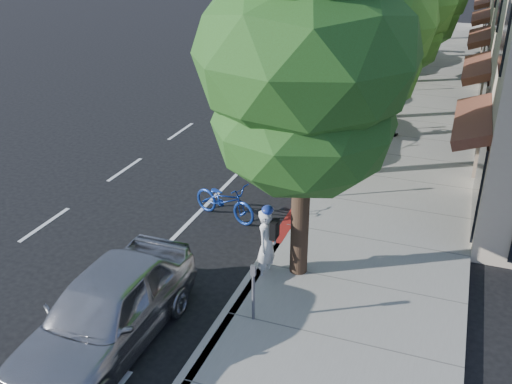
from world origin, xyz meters
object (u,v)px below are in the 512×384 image
at_px(street_tree_0, 306,60).
at_px(dark_sedan, 318,92).
at_px(white_pickup, 378,50).
at_px(near_car_a, 106,311).
at_px(bicycle, 225,200).
at_px(cyclist, 267,245).
at_px(silver_suv, 308,127).
at_px(street_tree_2, 393,2).
at_px(pedestrian, 389,113).
at_px(dark_suv_far, 361,44).
at_px(street_tree_1, 363,24).

distance_m(street_tree_0, dark_sedan, 13.75).
distance_m(white_pickup, near_car_a, 24.91).
xyz_separation_m(bicycle, dark_sedan, (-0.19, 10.72, 0.21)).
distance_m(cyclist, bicycle, 3.13).
bearing_deg(silver_suv, street_tree_2, 57.72).
bearing_deg(pedestrian, street_tree_0, 82.99).
height_order(street_tree_2, dark_suv_far, street_tree_2).
bearing_deg(bicycle, near_car_a, -163.51).
bearing_deg(near_car_a, cyclist, 57.05).
distance_m(dark_sedan, dark_suv_far, 10.74).
height_order(white_pickup, dark_suv_far, white_pickup).
xyz_separation_m(street_tree_1, pedestrian, (0.54, 3.97, -3.76)).
relative_size(dark_sedan, pedestrian, 2.73).
bearing_deg(street_tree_2, street_tree_1, -90.00).
bearing_deg(pedestrian, silver_suv, 33.45).
relative_size(street_tree_2, near_car_a, 1.64).
bearing_deg(white_pickup, cyclist, -91.67).
bearing_deg(dark_suv_far, pedestrian, -72.33).
bearing_deg(street_tree_0, pedestrian, 86.91).
height_order(cyclist, bicycle, cyclist).
xyz_separation_m(near_car_a, pedestrian, (3.28, 13.47, 0.19)).
relative_size(street_tree_1, bicycle, 3.75).
relative_size(bicycle, dark_suv_far, 0.42).
xyz_separation_m(bicycle, white_pickup, (0.93, 19.34, 0.40)).
xyz_separation_m(bicycle, silver_suv, (0.67, 5.97, 0.26)).
height_order(street_tree_0, street_tree_1, street_tree_0).
bearing_deg(cyclist, bicycle, 50.76).
xyz_separation_m(cyclist, pedestrian, (1.19, 10.28, 0.11)).
xyz_separation_m(bicycle, pedestrian, (3.23, 7.92, 0.45)).
bearing_deg(silver_suv, street_tree_0, -81.18).
distance_m(street_tree_1, white_pickup, 15.95).
bearing_deg(near_car_a, bicycle, 89.75).
relative_size(silver_suv, dark_suv_far, 1.18).
xyz_separation_m(cyclist, near_car_a, (-2.09, -3.19, -0.07)).
xyz_separation_m(street_tree_2, white_pickup, (-1.76, 9.39, -3.70)).
distance_m(near_car_a, pedestrian, 13.86).
relative_size(street_tree_1, near_car_a, 1.63).
xyz_separation_m(street_tree_1, street_tree_2, (0.00, 6.00, -0.11)).
distance_m(bicycle, near_car_a, 5.55).
bearing_deg(street_tree_0, silver_suv, 104.17).
height_order(street_tree_0, cyclist, street_tree_0).
relative_size(street_tree_1, dark_suv_far, 1.56).
bearing_deg(cyclist, dark_suv_far, 15.71).
xyz_separation_m(street_tree_1, dark_sedan, (-2.88, 6.77, -3.99)).
relative_size(bicycle, white_pickup, 0.31).
bearing_deg(dark_sedan, silver_suv, -81.41).
relative_size(street_tree_0, white_pickup, 1.23).
relative_size(street_tree_0, street_tree_2, 1.04).
bearing_deg(silver_suv, bicycle, -101.73).
distance_m(street_tree_2, near_car_a, 16.20).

